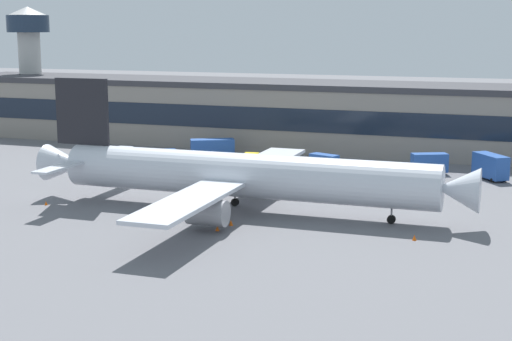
% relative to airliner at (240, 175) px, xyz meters
% --- Properties ---
extents(ground_plane, '(600.00, 600.00, 0.00)m').
position_rel_airliner_xyz_m(ground_plane, '(-2.41, -2.22, -5.01)').
color(ground_plane, slate).
extents(terminal_building, '(172.92, 19.10, 13.69)m').
position_rel_airliner_xyz_m(terminal_building, '(-2.41, 56.89, 1.86)').
color(terminal_building, gray).
rests_on(terminal_building, ground_plane).
extents(airliner, '(61.94, 52.87, 17.56)m').
position_rel_airliner_xyz_m(airliner, '(0.00, 0.00, 0.00)').
color(airliner, silver).
rests_on(airliner, ground_plane).
extents(control_tower, '(9.93, 9.93, 29.50)m').
position_rel_airliner_xyz_m(control_tower, '(-77.37, 60.66, 13.51)').
color(control_tower, '#B7B7B2').
rests_on(control_tower, ground_plane).
extents(follow_me_car, '(4.79, 3.56, 1.85)m').
position_rel_airliner_xyz_m(follow_me_car, '(-28.96, 34.39, -3.92)').
color(follow_me_car, '#2651A5').
rests_on(follow_me_car, ground_plane).
extents(fuel_truck, '(8.72, 6.45, 3.35)m').
position_rel_airliner_xyz_m(fuel_truck, '(-21.22, 40.52, -3.13)').
color(fuel_truck, '#2651A5').
rests_on(fuel_truck, ground_plane).
extents(pushback_tractor, '(3.07, 5.04, 1.75)m').
position_rel_airliner_xyz_m(pushback_tractor, '(-11.74, 35.16, -3.96)').
color(pushback_tractor, yellow).
rests_on(pushback_tractor, ground_plane).
extents(catering_truck, '(6.33, 7.35, 4.15)m').
position_rel_airliner_xyz_m(catering_truck, '(30.81, 34.94, -2.72)').
color(catering_truck, '#2651A5').
rests_on(catering_truck, ground_plane).
extents(crew_van, '(5.65, 3.97, 2.55)m').
position_rel_airliner_xyz_m(crew_van, '(2.34, 35.18, -3.55)').
color(crew_van, '#2651A5').
rests_on(crew_van, ground_plane).
extents(baggage_tug, '(3.27, 4.10, 1.85)m').
position_rel_airliner_xyz_m(baggage_tug, '(-5.39, 39.73, -3.93)').
color(baggage_tug, white).
rests_on(baggage_tug, ground_plane).
extents(stair_truck, '(6.45, 4.78, 3.55)m').
position_rel_airliner_xyz_m(stair_truck, '(20.78, 36.29, -3.03)').
color(stair_truck, '#2651A5').
rests_on(stair_truck, ground_plane).
extents(traffic_cone_0, '(0.57, 0.57, 0.71)m').
position_rel_airliner_xyz_m(traffic_cone_0, '(1.73, -7.56, -4.65)').
color(traffic_cone_0, '#F2590C').
rests_on(traffic_cone_0, ground_plane).
extents(traffic_cone_1, '(0.45, 0.45, 0.56)m').
position_rel_airliner_xyz_m(traffic_cone_1, '(-27.00, -6.03, -4.73)').
color(traffic_cone_1, '#F2590C').
rests_on(traffic_cone_1, ground_plane).
extents(traffic_cone_2, '(0.53, 0.53, 0.67)m').
position_rel_airliner_xyz_m(traffic_cone_2, '(1.14, -10.57, -4.68)').
color(traffic_cone_2, '#F2590C').
rests_on(traffic_cone_2, ground_plane).
extents(traffic_cone_3, '(0.52, 0.52, 0.65)m').
position_rel_airliner_xyz_m(traffic_cone_3, '(24.64, -6.58, -4.68)').
color(traffic_cone_3, '#F2590C').
rests_on(traffic_cone_3, ground_plane).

